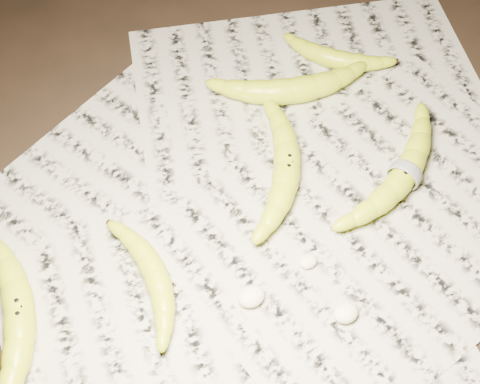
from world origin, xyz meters
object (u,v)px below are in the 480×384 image
banana_left_b (155,274)px  banana_upper_b (335,57)px  banana_taped (405,174)px  banana_upper_a (291,89)px  banana_left_a (18,312)px  banana_center (287,167)px

banana_left_b → banana_upper_b: size_ratio=1.08×
banana_taped → banana_upper_a: size_ratio=1.08×
banana_left_a → banana_upper_a: banana_upper_a is taller
banana_upper_a → banana_upper_b: banana_upper_a is taller
banana_left_a → banana_left_b: banana_left_a is taller
banana_left_b → banana_left_a: bearing=84.2°
banana_center → banana_taped: bearing=-88.9°
banana_center → banana_upper_b: size_ratio=1.38×
banana_center → banana_upper_a: 0.15m
banana_taped → banana_upper_a: 0.22m
banana_left_b → banana_upper_a: bearing=-55.0°
banana_left_a → banana_center: same height
banana_upper_a → banana_center: bearing=-103.3°
banana_left_b → banana_center: (0.24, 0.06, 0.00)m
banana_left_b → banana_center: bearing=-70.6°
banana_left_a → banana_center: (0.41, 0.03, -0.00)m
banana_upper_a → banana_left_a: bearing=-142.3°
banana_left_a → banana_upper_b: bearing=-58.4°
banana_center → banana_upper_b: 0.24m
banana_center → banana_upper_a: (0.08, 0.12, 0.00)m
banana_upper_a → banana_upper_b: (0.10, 0.03, -0.00)m
banana_left_a → banana_upper_a: 0.51m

